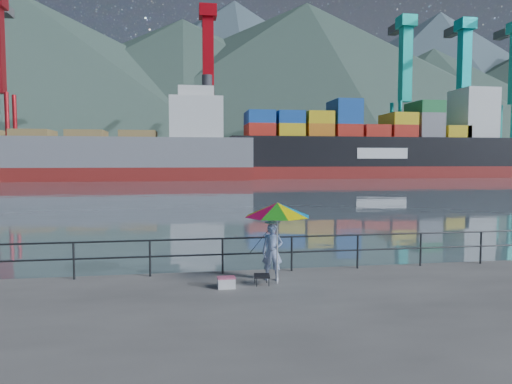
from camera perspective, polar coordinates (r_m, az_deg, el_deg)
The scene contains 14 objects.
ground at distance 8.24m, azimuth -8.38°, elevation -20.81°, with size 24.00×11.00×0.50m, color #615F5D.
harbor_water at distance 141.02m, azimuth -8.94°, elevation 2.65°, with size 500.00×280.00×0.00m, color slate.
far_dock at distance 104.52m, azimuth -3.43°, elevation 2.24°, with size 200.00×40.00×0.40m, color #514F4C.
guardrail at distance 12.96m, azimuth -8.65°, elevation -7.98°, with size 22.00×0.06×1.03m.
mountains at distance 224.50m, azimuth 1.14°, elevation 12.28°, with size 600.00×332.80×80.00m.
port_cranes at distance 100.74m, azimuth 9.26°, elevation 11.25°, with size 116.00×28.00×38.40m.
container_stacks at distance 109.64m, azimuth 8.58°, elevation 3.90°, with size 58.00×5.40×7.80m.
fisherman at distance 12.25m, azimuth 2.06°, elevation -7.49°, with size 0.56×0.36×1.52m, color #3B5D9C.
beach_umbrella at distance 11.71m, azimuth 2.68°, elevation -2.22°, with size 1.91×1.91×2.11m.
folding_stool at distance 11.93m, azimuth 0.73°, elevation -10.88°, with size 0.45×0.45×0.26m.
cooler_bag at distance 11.68m, azimuth -3.73°, elevation -11.30°, with size 0.43×0.29×0.25m, color silver.
fishing_rod at distance 13.45m, azimuth 0.57°, elevation -9.77°, with size 0.02×0.02×2.08m, color black.
bulk_carrier at distance 81.98m, azimuth -17.96°, elevation 4.44°, with size 52.67×9.12×14.50m.
container_ship at distance 94.24m, azimuth 15.26°, elevation 5.48°, with size 56.77×9.46×18.10m.
Camera 1 is at (-0.04, -10.98, 3.20)m, focal length 32.00 mm.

